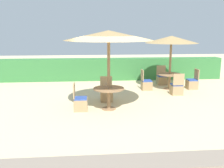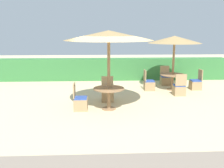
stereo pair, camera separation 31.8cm
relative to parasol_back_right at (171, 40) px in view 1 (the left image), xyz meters
The scene contains 12 objects.
ground_plane 5.02m from the parasol_back_right, 130.41° to the right, with size 40.00×40.00×0.00m, color beige.
hedge_row 4.18m from the parasol_back_right, 139.28° to the left, with size 13.00×0.70×1.18m, color #387A3D.
parasol_back_right is the anchor object (origin of this frame).
round_table_back_right 1.68m from the parasol_back_right, 45.00° to the left, with size 1.13×1.13×0.72m.
patio_chair_back_right_north 2.27m from the parasol_back_right, 92.42° to the left, with size 0.46×0.46×0.93m.
patio_chair_back_right_south 2.24m from the parasol_back_right, 90.21° to the right, with size 0.46×0.46×0.93m.
patio_chair_back_right_east 2.27m from the parasol_back_right, ahead, with size 0.46×0.46×0.93m.
patio_chair_back_right_west 2.28m from the parasol_back_right, behind, with size 0.46×0.46×0.93m.
parasol_center 4.08m from the parasol_back_right, 137.60° to the right, with size 2.94×2.94×2.67m.
round_table_center 4.40m from the parasol_back_right, 137.60° to the right, with size 1.06×1.06×0.75m.
patio_chair_center_north 4.01m from the parasol_back_right, 150.42° to the right, with size 0.46×0.46×0.93m.
patio_chair_center_west 5.26m from the parasol_back_right, 144.94° to the right, with size 0.46×0.46×0.93m.
Camera 1 is at (-0.71, -7.58, 2.67)m, focal length 40.00 mm.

